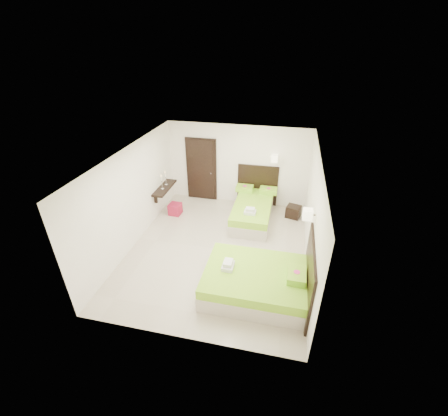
% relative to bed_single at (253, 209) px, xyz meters
% --- Properties ---
extents(floor, '(5.50, 5.50, 0.00)m').
position_rel_bed_single_xyz_m(floor, '(-0.68, -1.76, -0.33)').
color(floor, '#C0B39F').
rests_on(floor, ground).
extents(bed_single, '(1.31, 2.18, 1.80)m').
position_rel_bed_single_xyz_m(bed_single, '(0.00, 0.00, 0.00)').
color(bed_single, beige).
rests_on(bed_single, ground).
extents(bed_double, '(2.20, 1.87, 1.81)m').
position_rel_bed_single_xyz_m(bed_double, '(0.54, -3.05, -0.01)').
color(bed_double, beige).
rests_on(bed_double, ground).
extents(nightstand, '(0.50, 0.46, 0.37)m').
position_rel_bed_single_xyz_m(nightstand, '(1.22, 0.35, -0.15)').
color(nightstand, black).
rests_on(nightstand, ground).
extents(ottoman, '(0.38, 0.38, 0.36)m').
position_rel_bed_single_xyz_m(ottoman, '(-2.42, -0.28, -0.15)').
color(ottoman, maroon).
rests_on(ottoman, ground).
extents(door, '(1.02, 0.15, 2.14)m').
position_rel_bed_single_xyz_m(door, '(-1.88, 0.94, 0.72)').
color(door, black).
rests_on(door, ground).
extents(console_shelf, '(0.35, 1.20, 0.78)m').
position_rel_bed_single_xyz_m(console_shelf, '(-2.77, -0.16, 0.49)').
color(console_shelf, black).
rests_on(console_shelf, ground).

